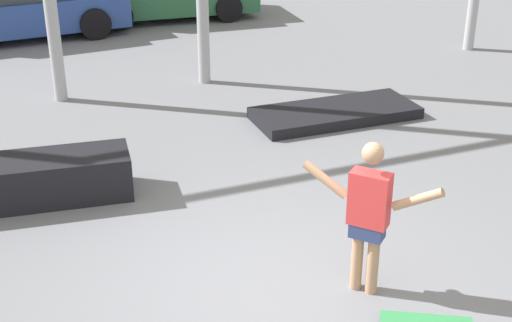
# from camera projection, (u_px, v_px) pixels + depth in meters

# --- Properties ---
(ground_plane) EXTENTS (36.00, 36.00, 0.00)m
(ground_plane) POSITION_uv_depth(u_px,v_px,m) (289.00, 294.00, 6.52)
(ground_plane) COLOR slate
(skateboarder) EXTENTS (0.90, 1.01, 1.48)m
(skateboarder) POSITION_uv_depth(u_px,v_px,m) (369.00, 211.00, 6.24)
(skateboarder) COLOR tan
(skateboarder) RESTS_ON ground_plane
(skateboard) EXTENTS (0.78, 0.57, 0.08)m
(skateboard) POSITION_uv_depth(u_px,v_px,m) (426.00, 322.00, 6.04)
(skateboard) COLOR #338C4C
(skateboard) RESTS_ON ground_plane
(grind_box) EXTENTS (2.30, 0.95, 0.52)m
(grind_box) POSITION_uv_depth(u_px,v_px,m) (31.00, 180.00, 8.07)
(grind_box) COLOR black
(grind_box) RESTS_ON ground_plane
(manual_pad) EXTENTS (2.43, 1.03, 0.16)m
(manual_pad) POSITION_uv_depth(u_px,v_px,m) (335.00, 113.00, 10.50)
(manual_pad) COLOR black
(manual_pad) RESTS_ON ground_plane
(parked_car_blue) EXTENTS (4.18, 2.24, 1.28)m
(parked_car_blue) POSITION_uv_depth(u_px,v_px,m) (20.00, 6.00, 14.52)
(parked_car_blue) COLOR #284793
(parked_car_blue) RESTS_ON ground_plane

